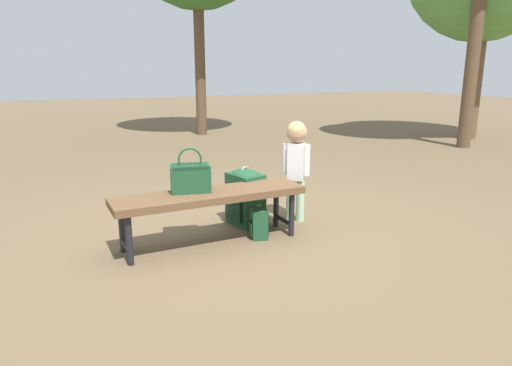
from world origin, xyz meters
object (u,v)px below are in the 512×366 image
Objects in this scene: child_standing at (296,155)px; backpack_large at (245,195)px; backpack_small at (259,221)px; park_bench at (210,199)px; handbag at (190,177)px.

backpack_large is at bearing 164.81° from child_standing.
backpack_small is (-0.05, -0.40, -0.13)m from backpack_large.
child_standing is at bearing 27.60° from backpack_small.
handbag is (-0.14, 0.08, 0.18)m from park_bench.
backpack_large is (0.61, 0.27, -0.30)m from handbag.
backpack_small is at bearing -6.88° from park_bench.
park_bench is 4.36× the size of handbag.
park_bench is at bearing -143.63° from backpack_large.
child_standing is 0.77m from backpack_small.
backpack_large is at bearing 82.85° from backpack_small.
child_standing reaches higher than backpack_large.
backpack_large is at bearing 23.93° from handbag.
backpack_large is 0.42m from backpack_small.
child_standing is 0.61m from backpack_large.
child_standing reaches higher than backpack_small.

